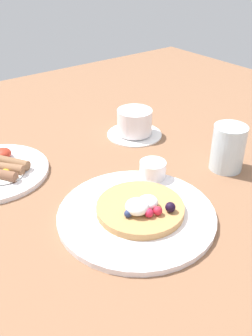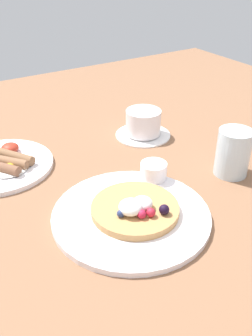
# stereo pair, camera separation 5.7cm
# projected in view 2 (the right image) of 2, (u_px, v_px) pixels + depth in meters

# --- Properties ---
(ground_plane) EXTENTS (1.71, 1.59, 0.03)m
(ground_plane) POSITION_uv_depth(u_px,v_px,m) (124.00, 209.00, 0.69)
(ground_plane) COLOR brown
(pancake_plate) EXTENTS (0.27, 0.27, 0.01)m
(pancake_plate) POSITION_uv_depth(u_px,v_px,m) (131.00, 215.00, 0.64)
(pancake_plate) COLOR white
(pancake_plate) RESTS_ON ground_plane
(pancake_with_berries) EXTENTS (0.15, 0.15, 0.04)m
(pancake_with_berries) POSITION_uv_depth(u_px,v_px,m) (136.00, 208.00, 0.63)
(pancake_with_berries) COLOR tan
(pancake_with_berries) RESTS_ON pancake_plate
(syrup_ramekin) EXTENTS (0.05, 0.05, 0.03)m
(syrup_ramekin) POSITION_uv_depth(u_px,v_px,m) (154.00, 171.00, 0.72)
(syrup_ramekin) COLOR white
(syrup_ramekin) RESTS_ON pancake_plate
(fried_breakfast) EXTENTS (0.11, 0.13, 0.02)m
(fried_breakfast) POSITION_uv_depth(u_px,v_px,m) (7.00, 160.00, 0.77)
(fried_breakfast) COLOR brown
(fried_breakfast) RESTS_ON breakfast_plate
(coffee_saucer) EXTENTS (0.13, 0.13, 0.01)m
(coffee_saucer) POSITION_uv_depth(u_px,v_px,m) (143.00, 134.00, 0.91)
(coffee_saucer) COLOR white
(coffee_saucer) RESTS_ON ground_plane
(coffee_cup) EXTENTS (0.10, 0.09, 0.06)m
(coffee_cup) POSITION_uv_depth(u_px,v_px,m) (143.00, 121.00, 0.89)
(coffee_cup) COLOR white
(coffee_cup) RESTS_ON coffee_saucer
(water_glass) EXTENTS (0.07, 0.07, 0.10)m
(water_glass) POSITION_uv_depth(u_px,v_px,m) (233.00, 153.00, 0.74)
(water_glass) COLOR silver
(water_glass) RESTS_ON ground_plane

